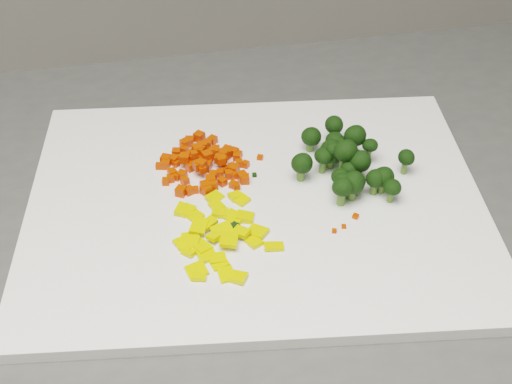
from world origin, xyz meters
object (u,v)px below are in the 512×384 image
object	(u,v)px
carrot_pile	(204,157)
pepper_pile	(222,229)
broccoli_pile	(357,151)
cutting_board	(256,204)

from	to	relation	value
carrot_pile	pepper_pile	size ratio (longest dim) A/B	0.86
pepper_pile	broccoli_pile	distance (m)	0.18
cutting_board	broccoli_pile	size ratio (longest dim) A/B	3.75
pepper_pile	broccoli_pile	xyz separation A→B (m)	(0.17, 0.05, 0.02)
carrot_pile	broccoli_pile	distance (m)	0.17
cutting_board	carrot_pile	size ratio (longest dim) A/B	4.50
pepper_pile	carrot_pile	bearing A→B (deg)	84.46
cutting_board	carrot_pile	bearing A→B (deg)	118.61
pepper_pile	broccoli_pile	bearing A→B (deg)	17.60
pepper_pile	cutting_board	bearing A→B (deg)	41.34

